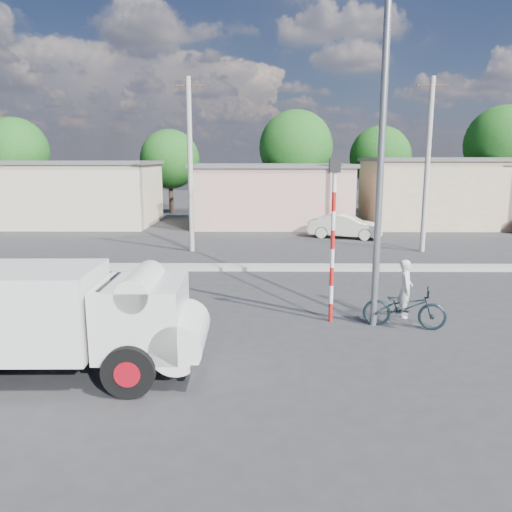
{
  "coord_description": "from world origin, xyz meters",
  "views": [
    {
      "loc": [
        1.31,
        -11.52,
        4.34
      ],
      "look_at": [
        1.15,
        4.1,
        1.3
      ],
      "focal_mm": 35.0,
      "sensor_mm": 36.0,
      "label": 1
    }
  ],
  "objects_px": {
    "truck": "(69,317)",
    "cyclist": "(405,300)",
    "streetlight": "(376,133)",
    "traffic_pole": "(333,227)",
    "car_cream": "(345,226)",
    "bicycle": "(404,307)"
  },
  "relations": [
    {
      "from": "truck",
      "to": "cyclist",
      "type": "height_order",
      "value": "truck"
    },
    {
      "from": "cyclist",
      "to": "traffic_pole",
      "type": "relative_size",
      "value": 0.35
    },
    {
      "from": "traffic_pole",
      "to": "cyclist",
      "type": "bearing_deg",
      "value": -15.15
    },
    {
      "from": "cyclist",
      "to": "car_cream",
      "type": "relative_size",
      "value": 0.37
    },
    {
      "from": "truck",
      "to": "car_cream",
      "type": "bearing_deg",
      "value": 63.7
    },
    {
      "from": "cyclist",
      "to": "car_cream",
      "type": "height_order",
      "value": "cyclist"
    },
    {
      "from": "cyclist",
      "to": "traffic_pole",
      "type": "xyz_separation_m",
      "value": [
        -1.84,
        0.5,
        1.84
      ]
    },
    {
      "from": "car_cream",
      "to": "traffic_pole",
      "type": "distance_m",
      "value": 15.07
    },
    {
      "from": "bicycle",
      "to": "cyclist",
      "type": "xyz_separation_m",
      "value": [
        0.0,
        0.0,
        0.2
      ]
    },
    {
      "from": "streetlight",
      "to": "cyclist",
      "type": "bearing_deg",
      "value": -12.41
    },
    {
      "from": "cyclist",
      "to": "traffic_pole",
      "type": "height_order",
      "value": "traffic_pole"
    },
    {
      "from": "cyclist",
      "to": "streetlight",
      "type": "relative_size",
      "value": 0.17
    },
    {
      "from": "truck",
      "to": "streetlight",
      "type": "distance_m",
      "value": 8.3
    },
    {
      "from": "cyclist",
      "to": "car_cream",
      "type": "bearing_deg",
      "value": 10.82
    },
    {
      "from": "traffic_pole",
      "to": "truck",
      "type": "bearing_deg",
      "value": -148.48
    },
    {
      "from": "truck",
      "to": "streetlight",
      "type": "height_order",
      "value": "streetlight"
    },
    {
      "from": "truck",
      "to": "bicycle",
      "type": "distance_m",
      "value": 8.19
    },
    {
      "from": "truck",
      "to": "cyclist",
      "type": "bearing_deg",
      "value": 20.56
    },
    {
      "from": "truck",
      "to": "traffic_pole",
      "type": "height_order",
      "value": "traffic_pole"
    },
    {
      "from": "truck",
      "to": "streetlight",
      "type": "relative_size",
      "value": 0.61
    },
    {
      "from": "bicycle",
      "to": "car_cream",
      "type": "xyz_separation_m",
      "value": [
        0.96,
        15.18,
        0.11
      ]
    },
    {
      "from": "bicycle",
      "to": "traffic_pole",
      "type": "relative_size",
      "value": 0.48
    }
  ]
}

